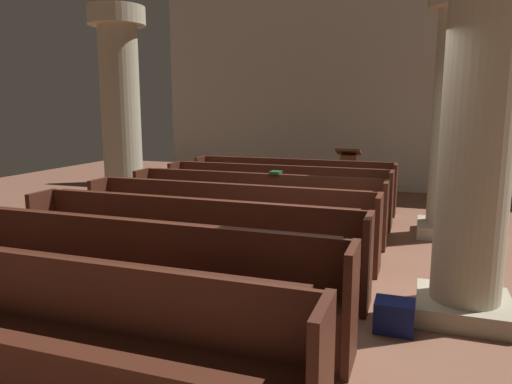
{
  "coord_description": "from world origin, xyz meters",
  "views": [
    {
      "loc": [
        1.12,
        -5.04,
        1.86
      ],
      "look_at": [
        -0.95,
        0.91,
        0.75
      ],
      "focal_mm": 33.59,
      "sensor_mm": 36.0,
      "label": 1
    }
  ],
  "objects_px": {
    "pew_row_5": "(130,273)",
    "pillar_aisle_rear": "(479,112)",
    "pew_row_4": "(187,241)",
    "lectern": "(348,180)",
    "pew_row_6": "(34,326)",
    "pew_row_3": "(226,219)",
    "pillar_far_side": "(121,110)",
    "kneeler_box_navy": "(394,316)",
    "pew_row_1": "(275,191)",
    "hymn_book": "(276,172)",
    "pillar_aisle_side": "(457,110)",
    "pew_row_0": "(292,182)",
    "pew_row_2": "(254,203)"
  },
  "relations": [
    {
      "from": "pew_row_1",
      "to": "pillar_aisle_rear",
      "type": "relative_size",
      "value": 1.07
    },
    {
      "from": "pew_row_0",
      "to": "pillar_aisle_side",
      "type": "distance_m",
      "value": 3.22
    },
    {
      "from": "pew_row_4",
      "to": "kneeler_box_navy",
      "type": "distance_m",
      "value": 2.19
    },
    {
      "from": "pew_row_5",
      "to": "pillar_aisle_rear",
      "type": "relative_size",
      "value": 1.07
    },
    {
      "from": "pew_row_4",
      "to": "pew_row_6",
      "type": "xyz_separation_m",
      "value": [
        0.0,
        -2.11,
        0.0
      ]
    },
    {
      "from": "pew_row_0",
      "to": "pew_row_2",
      "type": "distance_m",
      "value": 2.11
    },
    {
      "from": "pew_row_1",
      "to": "pillar_aisle_rear",
      "type": "xyz_separation_m",
      "value": [
        2.7,
        -3.06,
        1.34
      ]
    },
    {
      "from": "hymn_book",
      "to": "pew_row_4",
      "type": "bearing_deg",
      "value": -96.61
    },
    {
      "from": "pew_row_1",
      "to": "pillar_aisle_side",
      "type": "distance_m",
      "value": 3.02
    },
    {
      "from": "pew_row_4",
      "to": "pew_row_5",
      "type": "bearing_deg",
      "value": -90.0
    },
    {
      "from": "lectern",
      "to": "pew_row_1",
      "type": "bearing_deg",
      "value": -115.16
    },
    {
      "from": "pew_row_4",
      "to": "hymn_book",
      "type": "xyz_separation_m",
      "value": [
        0.27,
        2.3,
        0.44
      ]
    },
    {
      "from": "pew_row_3",
      "to": "pew_row_6",
      "type": "distance_m",
      "value": 3.16
    },
    {
      "from": "kneeler_box_navy",
      "to": "pew_row_5",
      "type": "bearing_deg",
      "value": -162.27
    },
    {
      "from": "pillar_aisle_side",
      "to": "pillar_aisle_rear",
      "type": "xyz_separation_m",
      "value": [
        0.0,
        -3.0,
        -0.0
      ]
    },
    {
      "from": "pew_row_2",
      "to": "lectern",
      "type": "relative_size",
      "value": 3.48
    },
    {
      "from": "pew_row_6",
      "to": "lectern",
      "type": "distance_m",
      "value": 7.26
    },
    {
      "from": "pew_row_6",
      "to": "lectern",
      "type": "height_order",
      "value": "lectern"
    },
    {
      "from": "pew_row_3",
      "to": "hymn_book",
      "type": "distance_m",
      "value": 1.34
    },
    {
      "from": "pew_row_6",
      "to": "pillar_aisle_rear",
      "type": "relative_size",
      "value": 1.07
    },
    {
      "from": "pew_row_1",
      "to": "pew_row_3",
      "type": "bearing_deg",
      "value": -90.0
    },
    {
      "from": "pillar_aisle_rear",
      "to": "kneeler_box_navy",
      "type": "bearing_deg",
      "value": -140.06
    },
    {
      "from": "pew_row_6",
      "to": "pillar_far_side",
      "type": "height_order",
      "value": "pillar_far_side"
    },
    {
      "from": "pillar_far_side",
      "to": "kneeler_box_navy",
      "type": "distance_m",
      "value": 5.96
    },
    {
      "from": "pew_row_2",
      "to": "pew_row_4",
      "type": "xyz_separation_m",
      "value": [
        0.0,
        -2.11,
        0.0
      ]
    },
    {
      "from": "pew_row_0",
      "to": "pillar_aisle_side",
      "type": "relative_size",
      "value": 1.07
    },
    {
      "from": "pillar_far_side",
      "to": "kneeler_box_navy",
      "type": "height_order",
      "value": "pillar_far_side"
    },
    {
      "from": "pew_row_6",
      "to": "hymn_book",
      "type": "xyz_separation_m",
      "value": [
        0.27,
        4.41,
        0.44
      ]
    },
    {
      "from": "pew_row_6",
      "to": "hymn_book",
      "type": "relative_size",
      "value": 19.1
    },
    {
      "from": "pew_row_0",
      "to": "lectern",
      "type": "distance_m",
      "value": 1.26
    },
    {
      "from": "pew_row_1",
      "to": "pillar_aisle_side",
      "type": "xyz_separation_m",
      "value": [
        2.7,
        -0.06,
        1.34
      ]
    },
    {
      "from": "pew_row_4",
      "to": "pew_row_5",
      "type": "distance_m",
      "value": 1.05
    },
    {
      "from": "pillar_aisle_rear",
      "to": "hymn_book",
      "type": "relative_size",
      "value": 17.79
    },
    {
      "from": "pew_row_1",
      "to": "pew_row_6",
      "type": "distance_m",
      "value": 5.27
    },
    {
      "from": "hymn_book",
      "to": "pew_row_3",
      "type": "bearing_deg",
      "value": -102.09
    },
    {
      "from": "pew_row_2",
      "to": "pew_row_5",
      "type": "distance_m",
      "value": 3.16
    },
    {
      "from": "pew_row_2",
      "to": "pew_row_6",
      "type": "xyz_separation_m",
      "value": [
        0.0,
        -4.22,
        0.0
      ]
    },
    {
      "from": "pew_row_3",
      "to": "pillar_far_side",
      "type": "relative_size",
      "value": 1.07
    },
    {
      "from": "pillar_aisle_rear",
      "to": "kneeler_box_navy",
      "type": "relative_size",
      "value": 10.77
    },
    {
      "from": "pew_row_4",
      "to": "lectern",
      "type": "distance_m",
      "value": 5.18
    },
    {
      "from": "pew_row_3",
      "to": "kneeler_box_navy",
      "type": "bearing_deg",
      "value": -33.89
    },
    {
      "from": "pillar_far_side",
      "to": "kneeler_box_navy",
      "type": "xyz_separation_m",
      "value": [
        4.78,
        -3.13,
        -1.7
      ]
    },
    {
      "from": "pew_row_0",
      "to": "pew_row_6",
      "type": "xyz_separation_m",
      "value": [
        0.0,
        -6.33,
        0.0
      ]
    },
    {
      "from": "pew_row_2",
      "to": "pew_row_3",
      "type": "xyz_separation_m",
      "value": [
        0.0,
        -1.05,
        0.0
      ]
    },
    {
      "from": "lectern",
      "to": "pew_row_5",
      "type": "bearing_deg",
      "value": -98.39
    },
    {
      "from": "pew_row_0",
      "to": "pew_row_3",
      "type": "bearing_deg",
      "value": -90.0
    },
    {
      "from": "pillar_aisle_rear",
      "to": "pillar_aisle_side",
      "type": "bearing_deg",
      "value": 90.0
    },
    {
      "from": "pew_row_4",
      "to": "pew_row_3",
      "type": "bearing_deg",
      "value": 90.0
    },
    {
      "from": "pew_row_2",
      "to": "pillar_aisle_side",
      "type": "height_order",
      "value": "pillar_aisle_side"
    },
    {
      "from": "pew_row_4",
      "to": "lectern",
      "type": "bearing_deg",
      "value": 79.91
    }
  ]
}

